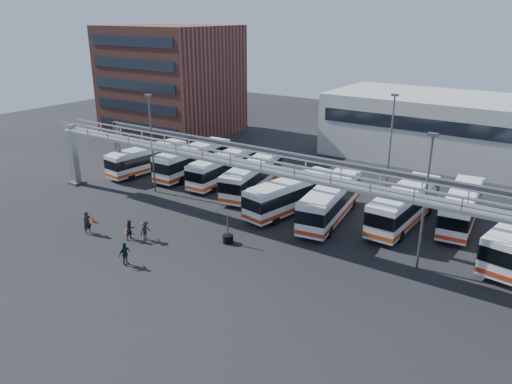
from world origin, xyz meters
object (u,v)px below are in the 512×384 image
Objects in this scene: cone_left at (92,218)px; bus_2 at (223,167)px; light_pole_left at (151,139)px; bus_3 at (252,176)px; pedestrian_d at (125,254)px; bus_5 at (330,201)px; bus_6 at (404,205)px; bus_4 at (292,194)px; light_pole_mid at (426,196)px; pedestrian_c at (145,230)px; cone_right at (127,229)px; pedestrian_a at (87,222)px; bus_0 at (148,158)px; tire_stack at (228,238)px; light_pole_back at (391,138)px; bus_7 at (462,206)px; pedestrian_b at (130,230)px; bus_1 at (193,159)px.

bus_2 is at bearing 79.27° from cone_left.
bus_3 is (8.55, 5.63, -3.95)m from light_pole_left.
pedestrian_d is at bearing -23.89° from cone_left.
bus_6 is at bearing 16.50° from bus_5.
pedestrian_d is at bearing -95.86° from bus_4.
bus_5 is 21.54m from cone_left.
light_pole_mid is 14.55m from bus_4.
pedestrian_c reaches higher than cone_right.
bus_6 is at bearing -47.71° from pedestrian_c.
bus_2 is 5.31× the size of pedestrian_a.
bus_0 reaches higher than pedestrian_c.
bus_3 is at bearing -10.82° from pedestrian_a.
pedestrian_d is at bearing -42.32° from bus_0.
pedestrian_d is at bearing -118.80° from tire_stack.
bus_0 is (-25.50, -9.59, -4.01)m from light_pole_back.
light_pole_back is 30.22m from cone_left.
bus_4 reaches higher than bus_7.
bus_4 is at bearing -30.99° from bus_3.
bus_5 is 21.29m from pedestrian_a.
pedestrian_d is (6.98, -2.08, -0.09)m from pedestrian_a.
bus_7 is 28.85m from pedestrian_d.
pedestrian_c is (-6.83, -12.19, -0.94)m from bus_4.
bus_3 is at bearing -3.01° from pedestrian_b.
bus_5 is (-9.43, 4.55, -3.85)m from light_pole_mid.
tire_stack is (6.00, 3.41, -0.43)m from pedestrian_c.
pedestrian_a is (8.32, -15.15, -0.73)m from bus_0.
cone_right is at bearing -145.09° from bus_5.
pedestrian_b is at bearing -110.75° from bus_4.
bus_0 is at bearing -174.64° from bus_6.
pedestrian_b is 0.69× the size of tire_stack.
bus_1 is 22.06m from pedestrian_d.
light_pole_back is 22.05m from bus_1.
bus_3 is at bearing 159.82° from bus_5.
tire_stack is at bearing -21.00° from bus_0.
light_pole_back is 18.08m from bus_2.
pedestrian_d is (10.24, -19.52, -0.97)m from bus_1.
light_pole_back is 14.72m from bus_3.
pedestrian_b is (-13.25, -23.53, -4.86)m from light_pole_back.
pedestrian_a is at bearing 110.98° from pedestrian_b.
bus_4 is (6.11, -2.33, 0.01)m from bus_3.
cone_left is at bearing -127.13° from bus_3.
bus_7 is (20.07, 3.39, 0.00)m from bus_3.
pedestrian_a is at bearing -119.46° from bus_3.
light_pole_left is 10.52m from cone_left.
bus_6 is (24.85, -0.42, 0.03)m from bus_1.
bus_0 is 23.06m from pedestrian_d.
tire_stack reaches higher than cone_left.
bus_0 is 5.81× the size of pedestrian_d.
bus_7 is 29.24m from cone_right.
light_pole_left is at bearing -145.01° from light_pole_back.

